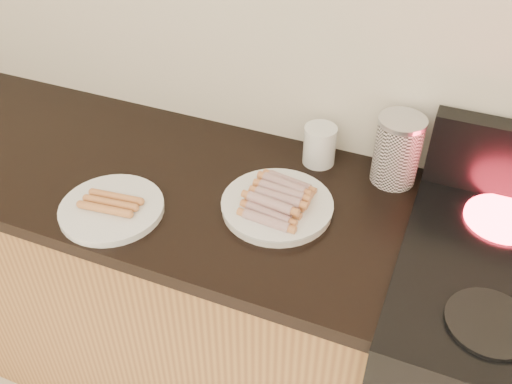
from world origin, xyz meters
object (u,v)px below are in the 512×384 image
at_px(main_plate, 277,207).
at_px(canister, 397,150).
at_px(mug, 320,145).
at_px(side_plate, 112,209).

xyz_separation_m(main_plate, canister, (0.24, 0.24, 0.09)).
height_order(main_plate, canister, canister).
relative_size(main_plate, mug, 2.49).
bearing_deg(main_plate, canister, 44.12).
xyz_separation_m(side_plate, mug, (0.42, 0.40, 0.05)).
xyz_separation_m(main_plate, mug, (0.03, 0.24, 0.05)).
relative_size(main_plate, canister, 1.46).
bearing_deg(side_plate, canister, 32.75).
relative_size(main_plate, side_plate, 1.07).
height_order(side_plate, mug, mug).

